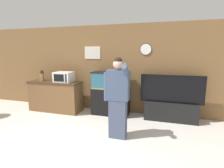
{
  "coord_description": "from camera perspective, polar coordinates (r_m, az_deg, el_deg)",
  "views": [
    {
      "loc": [
        1.75,
        -2.33,
        1.8
      ],
      "look_at": [
        0.55,
        1.62,
        1.05
      ],
      "focal_mm": 28.0,
      "sensor_mm": 36.0,
      "label": 1
    }
  ],
  "objects": [
    {
      "name": "person_standing",
      "position": [
        3.62,
        1.82,
        -4.3
      ],
      "size": [
        0.54,
        0.41,
        1.71
      ],
      "color": "#424C66",
      "rests_on": "ground_plane"
    },
    {
      "name": "knife_block",
      "position": [
        5.87,
        -21.92,
        2.18
      ],
      "size": [
        0.11,
        0.09,
        0.33
      ],
      "color": "olive",
      "rests_on": "counter_island"
    },
    {
      "name": "counter_island",
      "position": [
        5.7,
        -17.95,
        -3.78
      ],
      "size": [
        1.65,
        0.58,
        0.93
      ],
      "color": "brown",
      "rests_on": "ground_plane"
    },
    {
      "name": "ground_plane",
      "position": [
        3.42,
        -18.28,
        -21.99
      ],
      "size": [
        18.0,
        18.0,
        0.0
      ],
      "primitive_type": "plane",
      "color": "beige"
    },
    {
      "name": "wall_back_paneled",
      "position": [
        5.38,
        -2.14,
        4.97
      ],
      "size": [
        10.0,
        0.08,
        2.6
      ],
      "color": "brown",
      "rests_on": "ground_plane"
    },
    {
      "name": "tv_on_stand",
      "position": [
        4.94,
        18.59,
        -7.15
      ],
      "size": [
        1.63,
        0.4,
        1.22
      ],
      "color": "black",
      "rests_on": "ground_plane"
    },
    {
      "name": "aquarium_on_stand",
      "position": [
        5.06,
        -0.46,
        -3.07
      ],
      "size": [
        1.06,
        0.47,
        1.25
      ],
      "color": "black",
      "rests_on": "ground_plane"
    },
    {
      "name": "microwave",
      "position": [
        5.42,
        -15.48,
        2.23
      ],
      "size": [
        0.53,
        0.4,
        0.3
      ],
      "color": "white",
      "rests_on": "counter_island"
    }
  ]
}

